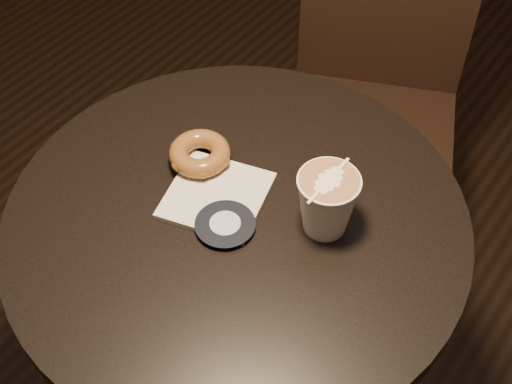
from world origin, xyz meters
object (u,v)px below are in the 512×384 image
cafe_table (238,289)px  latte_cup (327,203)px  doughnut (200,153)px  chair (377,71)px  pastry_bag (216,195)px

cafe_table → latte_cup: 0.28m
cafe_table → latte_cup: size_ratio=7.44×
cafe_table → doughnut: doughnut is taller
cafe_table → chair: chair is taller
chair → pastry_bag: size_ratio=6.71×
pastry_bag → doughnut: doughnut is taller
doughnut → cafe_table: bearing=-24.6°
cafe_table → doughnut: bearing=155.4°
pastry_bag → doughnut: 0.08m
chair → doughnut: chair is taller
chair → cafe_table: bearing=-105.2°
doughnut → latte_cup: (0.23, 0.01, 0.03)m
pastry_bag → latte_cup: 0.18m
cafe_table → latte_cup: (0.12, 0.06, 0.25)m
cafe_table → doughnut: size_ratio=7.72×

